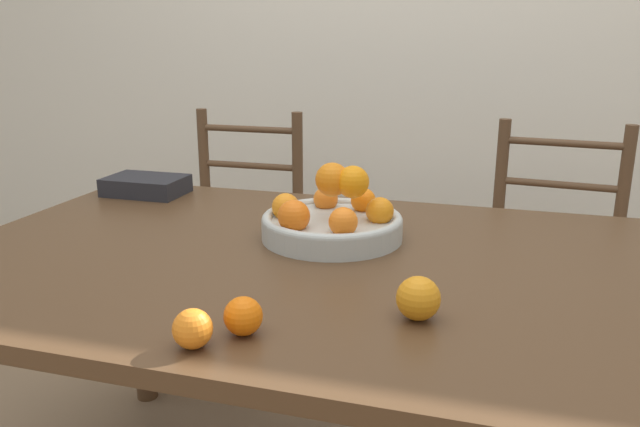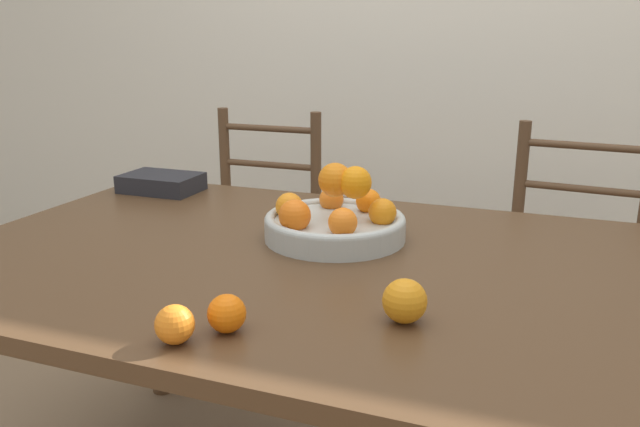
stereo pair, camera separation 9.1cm
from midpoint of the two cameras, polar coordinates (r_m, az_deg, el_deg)
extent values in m
cube|color=silver|center=(2.76, 8.70, 17.84)|extent=(8.00, 0.06, 2.60)
cube|color=#4C331E|center=(1.35, -1.66, -4.75)|extent=(1.68, 1.04, 0.03)
cylinder|color=#4C331E|center=(2.17, -17.33, -7.75)|extent=(0.07, 0.07, 0.71)
cylinder|color=#B2B7B2|center=(1.46, -0.69, -1.41)|extent=(0.33, 0.33, 0.05)
torus|color=#B2B7B2|center=(1.45, -0.69, -0.51)|extent=(0.33, 0.33, 0.02)
sphere|color=orange|center=(1.43, 3.68, 0.20)|extent=(0.06, 0.06, 0.06)
sphere|color=orange|center=(1.52, 2.26, 1.19)|extent=(0.06, 0.06, 0.06)
sphere|color=orange|center=(1.55, -1.16, 1.32)|extent=(0.06, 0.06, 0.06)
sphere|color=orange|center=(1.47, -4.94, 0.58)|extent=(0.07, 0.07, 0.07)
sphere|color=orange|center=(1.38, -4.30, -0.25)|extent=(0.07, 0.07, 0.07)
sphere|color=orange|center=(1.34, 0.19, -0.79)|extent=(0.06, 0.06, 0.06)
sphere|color=orange|center=(1.41, 1.18, 2.89)|extent=(0.07, 0.07, 0.07)
sphere|color=orange|center=(1.43, -0.70, 3.11)|extent=(0.08, 0.08, 0.08)
sphere|color=orange|center=(1.42, -0.75, 2.78)|extent=(0.06, 0.06, 0.06)
sphere|color=orange|center=(1.01, -9.65, -9.27)|extent=(0.06, 0.06, 0.06)
sphere|color=orange|center=(0.99, -14.22, -10.22)|extent=(0.06, 0.06, 0.06)
sphere|color=orange|center=(1.05, 6.52, -7.74)|extent=(0.07, 0.07, 0.07)
cylinder|color=#513823|center=(2.32, -15.03, -9.61)|extent=(0.04, 0.04, 0.44)
cylinder|color=#513823|center=(2.16, -6.19, -11.11)|extent=(0.04, 0.04, 0.44)
cylinder|color=#513823|center=(2.52, -11.28, -1.25)|extent=(0.04, 0.04, 0.94)
cylinder|color=#513823|center=(2.38, -3.10, -2.03)|extent=(0.04, 0.04, 0.94)
cube|color=#513823|center=(2.29, -9.08, -3.12)|extent=(0.42, 0.40, 0.04)
cylinder|color=#513823|center=(2.41, -7.41, 1.14)|extent=(0.38, 0.03, 0.02)
cylinder|color=#513823|center=(2.38, -7.53, 4.36)|extent=(0.38, 0.03, 0.02)
cylinder|color=#513823|center=(2.36, -7.65, 7.65)|extent=(0.38, 0.03, 0.02)
cylinder|color=#513823|center=(2.04, 12.69, -13.21)|extent=(0.04, 0.04, 0.44)
cylinder|color=#513823|center=(2.03, 23.65, -14.40)|extent=(0.04, 0.04, 0.44)
cylinder|color=#513823|center=(2.27, 14.58, -3.45)|extent=(0.04, 0.04, 0.94)
cylinder|color=#513823|center=(2.26, 24.19, -4.46)|extent=(0.04, 0.04, 0.94)
cube|color=#513823|center=(2.09, 19.08, -5.76)|extent=(0.46, 0.44, 0.04)
cylinder|color=#513823|center=(2.22, 19.66, -1.00)|extent=(0.38, 0.06, 0.02)
cylinder|color=#513823|center=(2.18, 20.00, 2.48)|extent=(0.38, 0.06, 0.02)
cylinder|color=#513823|center=(2.16, 20.34, 6.04)|extent=(0.38, 0.06, 0.02)
cube|color=#232328|center=(1.95, -16.93, 2.46)|extent=(0.23, 0.15, 0.05)
camera|label=1|loc=(0.05, -91.94, -0.55)|focal=35.00mm
camera|label=2|loc=(0.05, 88.06, 0.55)|focal=35.00mm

